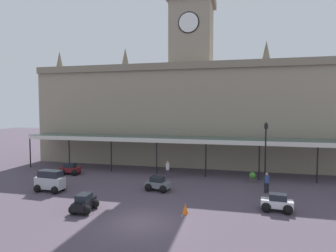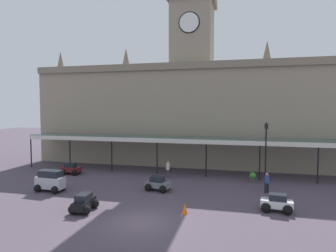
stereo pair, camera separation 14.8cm
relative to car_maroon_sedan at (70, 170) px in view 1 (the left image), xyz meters
name	(u,v)px [view 1 (the left image)]	position (x,y,z in m)	size (l,w,h in m)	color
ground_plane	(141,223)	(11.31, -10.34, -0.50)	(140.00, 140.00, 0.00)	#4D404E
station_building	(191,110)	(11.31, 9.06, 6.23)	(38.72, 6.73, 20.46)	gray
entrance_canopy	(183,139)	(11.31, 3.47, 3.19)	(35.98, 3.26, 3.84)	#38564C
car_maroon_sedan	(70,170)	(0.00, 0.00, 0.00)	(2.10, 1.60, 1.19)	maroon
car_white_sedan	(277,204)	(19.58, -6.34, 0.00)	(2.13, 1.65, 1.19)	silver
car_grey_sedan	(158,185)	(10.48, -3.56, 0.00)	(2.17, 1.73, 1.19)	slate
car_black_sedan	(84,204)	(6.98, -9.40, 0.00)	(1.61, 2.11, 1.19)	black
car_silver_van	(50,182)	(1.87, -5.92, 0.30)	(2.45, 1.69, 1.77)	#B2B5BA
pedestrian_near_entrance	(168,169)	(10.24, 0.93, 0.41)	(0.34, 0.36, 1.67)	#3F384C
pedestrian_beside_cars	(267,182)	(19.29, -2.07, 0.41)	(0.37, 0.34, 1.67)	black
victorian_lamppost	(266,147)	(19.33, -0.15, 2.98)	(0.30, 0.30, 5.70)	black
traffic_cone	(185,208)	(13.67, -8.29, -0.14)	(0.40, 0.40, 0.72)	orange
planter_by_canopy	(252,177)	(18.33, 1.11, -0.01)	(0.60, 0.60, 0.96)	#47423D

